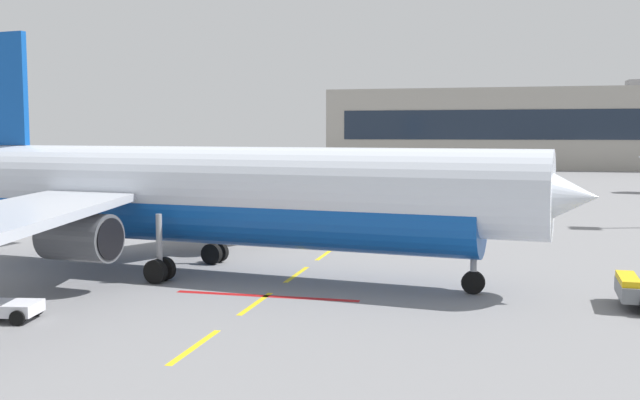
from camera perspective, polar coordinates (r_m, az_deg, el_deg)
apron_paint_markings at (r=44.67m, az=1.37°, el=-3.57°), size 8.00×92.68×0.01m
airliner_foreground at (r=35.59m, az=-8.30°, el=0.52°), size 34.81×34.36×12.20m
catering_truck at (r=57.73m, az=-20.60°, el=-0.26°), size 4.63×7.40×3.14m
terminal_satellite at (r=150.29m, az=18.69°, el=5.27°), size 91.07×21.56×16.84m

